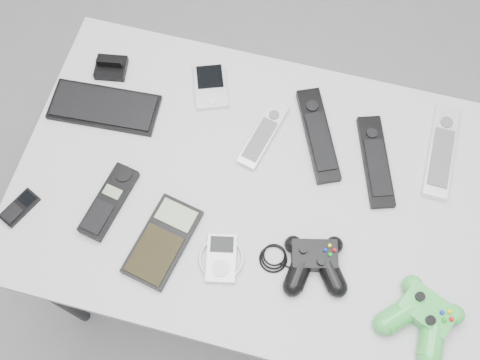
% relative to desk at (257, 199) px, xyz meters
% --- Properties ---
extents(floor, '(3.50, 3.50, 0.00)m').
position_rel_desk_xyz_m(floor, '(0.02, -0.02, -0.66)').
color(floor, slate).
rests_on(floor, ground).
extents(desk, '(1.08, 0.69, 0.72)m').
position_rel_desk_xyz_m(desk, '(0.00, 0.00, 0.00)').
color(desk, gray).
rests_on(desk, floor).
extents(pda_keyboard, '(0.26, 0.12, 0.02)m').
position_rel_desk_xyz_m(pda_keyboard, '(-0.40, 0.11, 0.07)').
color(pda_keyboard, black).
rests_on(pda_keyboard, desk).
extents(dock_bracket, '(0.08, 0.08, 0.04)m').
position_rel_desk_xyz_m(dock_bracket, '(-0.42, 0.21, 0.08)').
color(dock_bracket, black).
rests_on(dock_bracket, desk).
extents(pda, '(0.11, 0.14, 0.02)m').
position_rel_desk_xyz_m(pda, '(-0.17, 0.22, 0.07)').
color(pda, silver).
rests_on(pda, desk).
extents(remote_silver_a, '(0.09, 0.18, 0.02)m').
position_rel_desk_xyz_m(remote_silver_a, '(-0.02, 0.13, 0.07)').
color(remote_silver_a, silver).
rests_on(remote_silver_a, desk).
extents(remote_black_a, '(0.15, 0.24, 0.02)m').
position_rel_desk_xyz_m(remote_black_a, '(0.10, 0.16, 0.07)').
color(remote_black_a, black).
rests_on(remote_black_a, desk).
extents(remote_black_b, '(0.12, 0.23, 0.02)m').
position_rel_desk_xyz_m(remote_black_b, '(0.24, 0.13, 0.07)').
color(remote_black_b, black).
rests_on(remote_black_b, desk).
extents(remote_silver_b, '(0.06, 0.24, 0.02)m').
position_rel_desk_xyz_m(remote_silver_b, '(0.38, 0.19, 0.07)').
color(remote_silver_b, silver).
rests_on(remote_silver_b, desk).
extents(mobile_phone, '(0.07, 0.10, 0.01)m').
position_rel_desk_xyz_m(mobile_phone, '(-0.49, -0.18, 0.07)').
color(mobile_phone, black).
rests_on(mobile_phone, desk).
extents(cordless_handset, '(0.09, 0.18, 0.03)m').
position_rel_desk_xyz_m(cordless_handset, '(-0.31, -0.12, 0.08)').
color(cordless_handset, black).
rests_on(cordless_handset, desk).
extents(calculator, '(0.13, 0.21, 0.02)m').
position_rel_desk_xyz_m(calculator, '(-0.17, -0.17, 0.07)').
color(calculator, black).
rests_on(calculator, desk).
extents(mp3_player, '(0.12, 0.12, 0.02)m').
position_rel_desk_xyz_m(mp3_player, '(-0.04, -0.17, 0.07)').
color(mp3_player, white).
rests_on(mp3_player, desk).
extents(controller_black, '(0.25, 0.19, 0.05)m').
position_rel_desk_xyz_m(controller_black, '(0.15, -0.14, 0.09)').
color(controller_black, black).
rests_on(controller_black, desk).
extents(controller_green, '(0.20, 0.20, 0.05)m').
position_rel_desk_xyz_m(controller_green, '(0.39, -0.19, 0.09)').
color(controller_green, '#268E2B').
rests_on(controller_green, desk).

